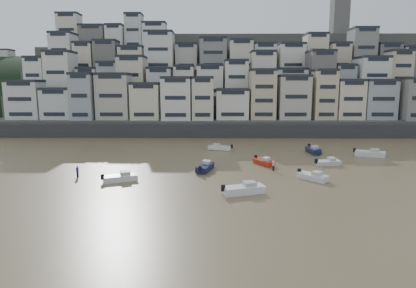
{
  "coord_description": "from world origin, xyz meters",
  "views": [
    {
      "loc": [
        6.09,
        -29.6,
        13.82
      ],
      "look_at": [
        5.33,
        30.0,
        4.0
      ],
      "focal_mm": 32.0,
      "sensor_mm": 36.0,
      "label": 1
    }
  ],
  "objects_px": {
    "boat_j": "(120,177)",
    "boat_i": "(313,149)",
    "boat_a": "(244,188)",
    "boat_d": "(328,162)",
    "person_blue": "(77,171)",
    "boat_g": "(370,152)",
    "boat_h": "(220,147)",
    "boat_b": "(313,176)",
    "boat_c": "(205,166)",
    "person_pink": "(273,165)",
    "boat_e": "(264,161)"
  },
  "relations": [
    {
      "from": "boat_d",
      "to": "boat_h",
      "type": "relative_size",
      "value": 0.88
    },
    {
      "from": "boat_e",
      "to": "boat_g",
      "type": "xyz_separation_m",
      "value": [
        21.22,
        7.52,
        0.13
      ]
    },
    {
      "from": "boat_j",
      "to": "person_pink",
      "type": "bearing_deg",
      "value": -6.55
    },
    {
      "from": "boat_d",
      "to": "boat_c",
      "type": "xyz_separation_m",
      "value": [
        -20.78,
        -4.08,
        0.14
      ]
    },
    {
      "from": "boat_i",
      "to": "boat_g",
      "type": "height_order",
      "value": "boat_g"
    },
    {
      "from": "boat_c",
      "to": "boat_b",
      "type": "bearing_deg",
      "value": -94.29
    },
    {
      "from": "boat_i",
      "to": "boat_b",
      "type": "xyz_separation_m",
      "value": [
        -5.65,
        -20.9,
        -0.11
      ]
    },
    {
      "from": "boat_j",
      "to": "boat_i",
      "type": "bearing_deg",
      "value": 10.29
    },
    {
      "from": "boat_g",
      "to": "person_pink",
      "type": "relative_size",
      "value": 3.37
    },
    {
      "from": "boat_a",
      "to": "boat_d",
      "type": "bearing_deg",
      "value": 27.73
    },
    {
      "from": "boat_h",
      "to": "boat_a",
      "type": "xyz_separation_m",
      "value": [
        2.4,
        -30.94,
        0.07
      ]
    },
    {
      "from": "boat_e",
      "to": "person_pink",
      "type": "distance_m",
      "value": 4.41
    },
    {
      "from": "boat_j",
      "to": "boat_a",
      "type": "height_order",
      "value": "boat_a"
    },
    {
      "from": "boat_i",
      "to": "boat_b",
      "type": "distance_m",
      "value": 21.65
    },
    {
      "from": "boat_e",
      "to": "person_blue",
      "type": "distance_m",
      "value": 30.13
    },
    {
      "from": "boat_e",
      "to": "boat_j",
      "type": "bearing_deg",
      "value": -92.54
    },
    {
      "from": "boat_d",
      "to": "person_pink",
      "type": "height_order",
      "value": "person_pink"
    },
    {
      "from": "boat_j",
      "to": "boat_c",
      "type": "distance_m",
      "value": 13.66
    },
    {
      "from": "boat_c",
      "to": "boat_a",
      "type": "relative_size",
      "value": 0.97
    },
    {
      "from": "boat_i",
      "to": "boat_j",
      "type": "bearing_deg",
      "value": -60.15
    },
    {
      "from": "boat_i",
      "to": "person_pink",
      "type": "relative_size",
      "value": 3.3
    },
    {
      "from": "boat_i",
      "to": "boat_g",
      "type": "relative_size",
      "value": 0.98
    },
    {
      "from": "boat_h",
      "to": "boat_b",
      "type": "height_order",
      "value": "boat_h"
    },
    {
      "from": "boat_d",
      "to": "boat_j",
      "type": "distance_m",
      "value": 34.43
    },
    {
      "from": "boat_i",
      "to": "boat_d",
      "type": "distance_m",
      "value": 11.21
    },
    {
      "from": "boat_i",
      "to": "person_pink",
      "type": "bearing_deg",
      "value": -38.04
    },
    {
      "from": "boat_d",
      "to": "boat_j",
      "type": "height_order",
      "value": "boat_j"
    },
    {
      "from": "boat_i",
      "to": "person_blue",
      "type": "distance_m",
      "value": 44.68
    },
    {
      "from": "boat_e",
      "to": "boat_j",
      "type": "xyz_separation_m",
      "value": [
        -21.86,
        -11.1,
        0.04
      ]
    },
    {
      "from": "boat_g",
      "to": "person_pink",
      "type": "xyz_separation_m",
      "value": [
        -20.26,
        -11.82,
        0.07
      ]
    },
    {
      "from": "boat_g",
      "to": "person_blue",
      "type": "height_order",
      "value": "person_blue"
    },
    {
      "from": "person_blue",
      "to": "boat_g",
      "type": "bearing_deg",
      "value": 18.0
    },
    {
      "from": "boat_d",
      "to": "boat_g",
      "type": "height_order",
      "value": "boat_g"
    },
    {
      "from": "boat_d",
      "to": "boat_a",
      "type": "bearing_deg",
      "value": -146.99
    },
    {
      "from": "boat_j",
      "to": "person_pink",
      "type": "distance_m",
      "value": 23.82
    },
    {
      "from": "boat_j",
      "to": "boat_b",
      "type": "relative_size",
      "value": 1.05
    },
    {
      "from": "boat_i",
      "to": "person_blue",
      "type": "relative_size",
      "value": 3.3
    },
    {
      "from": "boat_h",
      "to": "person_blue",
      "type": "xyz_separation_m",
      "value": [
        -21.63,
        -22.77,
        0.14
      ]
    },
    {
      "from": "boat_h",
      "to": "boat_b",
      "type": "xyz_separation_m",
      "value": [
        12.89,
        -24.1,
        -0.06
      ]
    },
    {
      "from": "boat_d",
      "to": "boat_e",
      "type": "xyz_separation_m",
      "value": [
        -10.85,
        0.37,
        0.03
      ]
    },
    {
      "from": "boat_j",
      "to": "person_pink",
      "type": "height_order",
      "value": "person_pink"
    },
    {
      "from": "boat_j",
      "to": "person_blue",
      "type": "xyz_separation_m",
      "value": [
        -6.97,
        2.36,
        0.16
      ]
    },
    {
      "from": "boat_i",
      "to": "boat_h",
      "type": "xyz_separation_m",
      "value": [
        -18.54,
        3.2,
        -0.06
      ]
    },
    {
      "from": "boat_j",
      "to": "person_blue",
      "type": "distance_m",
      "value": 7.36
    },
    {
      "from": "person_pink",
      "to": "boat_a",
      "type": "bearing_deg",
      "value": -114.59
    },
    {
      "from": "boat_e",
      "to": "boat_a",
      "type": "relative_size",
      "value": 0.84
    },
    {
      "from": "boat_j",
      "to": "boat_a",
      "type": "bearing_deg",
      "value": -41.98
    },
    {
      "from": "boat_e",
      "to": "boat_b",
      "type": "relative_size",
      "value": 1.0
    },
    {
      "from": "boat_c",
      "to": "boat_g",
      "type": "xyz_separation_m",
      "value": [
        31.15,
        11.97,
        0.03
      ]
    },
    {
      "from": "boat_g",
      "to": "boat_b",
      "type": "xyz_separation_m",
      "value": [
        -15.53,
        -17.59,
        -0.13
      ]
    }
  ]
}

